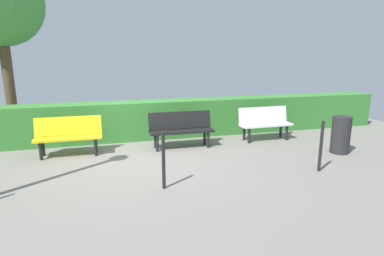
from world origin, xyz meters
The scene contains 8 objects.
ground_plane centered at (0.00, 0.00, 0.00)m, with size 16.78×16.78×0.00m, color gray.
bench_white centered at (-3.45, -0.80, 0.48)m, with size 1.39×0.47×0.86m.
bench_black centered at (-1.15, -0.70, 0.48)m, with size 1.55×0.49×0.86m.
bench_yellow centered at (1.43, -0.77, 0.48)m, with size 1.44×0.48×0.86m.
hedge_row centered at (-1.08, -1.79, 0.50)m, with size 12.78×0.69×1.00m, color #387F33.
railing_post_near centered at (-3.35, 1.64, 0.50)m, with size 0.06×0.06×1.00m, color black.
railing_post_mid centered at (-0.27, 1.64, 0.50)m, with size 0.06×0.06×1.00m, color black.
trash_bin centered at (-4.56, 0.74, 0.43)m, with size 0.42×0.42×0.85m, color #262628.
Camera 1 is at (0.65, 6.69, 2.25)m, focal length 30.08 mm.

